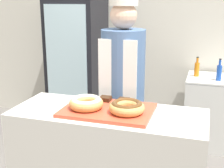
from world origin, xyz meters
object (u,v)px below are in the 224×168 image
at_px(serving_tray, 108,110).
at_px(brownie_back_left, 105,99).
at_px(baker_person, 123,92).
at_px(donut_chocolate_glaze, 127,107).
at_px(donut_light_glaze, 86,102).
at_px(beverage_fridge, 78,63).
at_px(bottle_orange, 197,69).
at_px(brownie_back_right, 124,101).
at_px(bottle_blue, 219,72).

xyz_separation_m(serving_tray, brownie_back_left, (-0.07, 0.16, 0.03)).
bearing_deg(baker_person, donut_chocolate_glaze, -72.11).
bearing_deg(brownie_back_left, donut_light_glaze, -111.03).
xyz_separation_m(donut_light_glaze, donut_chocolate_glaze, (0.30, 0.00, 0.00)).
height_order(beverage_fridge, bottle_orange, beverage_fridge).
height_order(serving_tray, beverage_fridge, beverage_fridge).
relative_size(donut_light_glaze, donut_chocolate_glaze, 1.00).
bearing_deg(brownie_back_right, donut_chocolate_glaze, -68.97).
xyz_separation_m(donut_light_glaze, baker_person, (0.10, 0.62, -0.10)).
distance_m(serving_tray, bottle_blue, 1.81).
distance_m(brownie_back_right, bottle_blue, 1.63).
relative_size(beverage_fridge, bottle_blue, 7.30).
bearing_deg(bottle_blue, brownie_back_right, -116.13).
height_order(brownie_back_right, baker_person, baker_person).
height_order(donut_light_glaze, brownie_back_left, donut_light_glaze).
relative_size(bottle_orange, bottle_blue, 0.94).
bearing_deg(bottle_blue, beverage_fridge, 176.52).
relative_size(serving_tray, bottle_blue, 2.55).
xyz_separation_m(serving_tray, bottle_blue, (0.79, 1.62, -0.03)).
distance_m(donut_light_glaze, beverage_fridge, 1.96).
xyz_separation_m(brownie_back_right, beverage_fridge, (-1.06, 1.57, -0.09)).
bearing_deg(brownie_back_right, baker_person, 106.37).
distance_m(donut_light_glaze, brownie_back_left, 0.22).
distance_m(serving_tray, donut_light_glaze, 0.16).
xyz_separation_m(brownie_back_right, bottle_orange, (0.47, 1.59, -0.06)).
distance_m(donut_light_glaze, baker_person, 0.64).
relative_size(donut_chocolate_glaze, brownie_back_left, 2.98).
relative_size(brownie_back_left, bottle_blue, 0.33).
bearing_deg(bottle_orange, serving_tray, -107.14).
bearing_deg(beverage_fridge, donut_light_glaze, -64.73).
relative_size(brownie_back_right, baker_person, 0.05).
relative_size(serving_tray, brownie_back_left, 7.70).
distance_m(brownie_back_right, baker_person, 0.45).
relative_size(baker_person, beverage_fridge, 0.96).
height_order(donut_chocolate_glaze, baker_person, baker_person).
bearing_deg(baker_person, bottle_blue, 51.03).
xyz_separation_m(donut_chocolate_glaze, bottle_orange, (0.39, 1.79, -0.09)).
xyz_separation_m(brownie_back_left, beverage_fridge, (-0.91, 1.57, -0.09)).
distance_m(serving_tray, baker_person, 0.59).
height_order(brownie_back_left, brownie_back_right, same).
bearing_deg(bottle_orange, bottle_blue, -28.00).
distance_m(beverage_fridge, bottle_orange, 1.53).
distance_m(serving_tray, beverage_fridge, 1.99).
height_order(serving_tray, bottle_orange, bottle_orange).
height_order(donut_light_glaze, bottle_orange, bottle_orange).
bearing_deg(donut_light_glaze, donut_chocolate_glaze, 0.00).
bearing_deg(bottle_orange, beverage_fridge, -179.09).
bearing_deg(beverage_fridge, brownie_back_left, -59.83).
height_order(donut_chocolate_glaze, beverage_fridge, beverage_fridge).
distance_m(serving_tray, brownie_back_left, 0.18).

